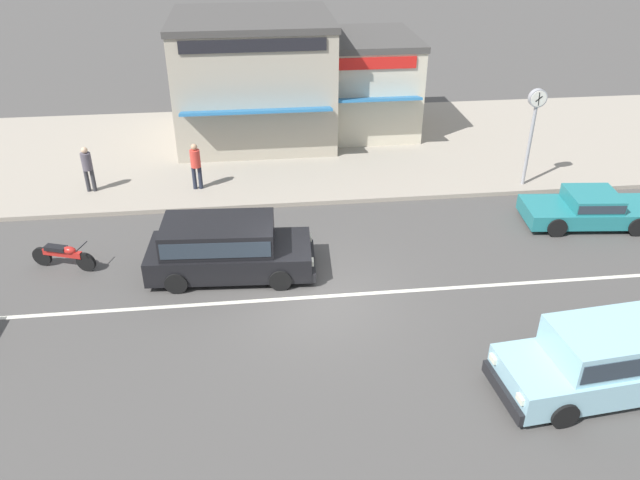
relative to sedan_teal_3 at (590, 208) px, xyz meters
name	(u,v)px	position (x,y,z in m)	size (l,w,h in m)	color
ground_plane	(315,297)	(-9.01, -3.05, -0.53)	(160.00, 160.00, 0.00)	#4C4947
lane_centre_stripe	(315,297)	(-9.01, -3.05, -0.53)	(50.40, 0.14, 0.01)	silver
kerb_strip	(288,149)	(-9.01, 7.21, -0.46)	(68.00, 10.00, 0.15)	#9E9384
sedan_teal_3	(590,208)	(0.00, 0.00, 0.00)	(4.26, 2.08, 1.06)	teal
minivan_black_4	(225,246)	(-11.33, -1.58, 0.31)	(4.63, 2.20, 1.56)	black
minivan_pale_blue_5	(614,356)	(-3.16, -7.05, 0.31)	(4.76, 2.17, 1.56)	#93C6D6
motorcycle_0	(63,255)	(-15.84, -0.83, -0.11)	(1.85, 0.84, 0.80)	black
street_clock	(534,116)	(-1.01, 2.76, 2.12)	(0.60, 0.22, 3.41)	#9E9EA3
pedestrian_by_shop	(196,163)	(-12.39, 3.70, 0.57)	(0.34, 0.34, 1.64)	#232838
pedestrian_far_end	(87,166)	(-16.03, 3.92, 0.55)	(0.34, 0.34, 1.61)	#333338
shopfront_corner_warung	(254,78)	(-10.21, 8.74, 2.04)	(6.21, 6.36, 4.84)	#B2A893
shopfront_mid_block	(341,83)	(-6.61, 9.21, 1.56)	(6.10, 5.49, 3.88)	beige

